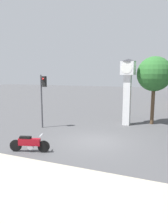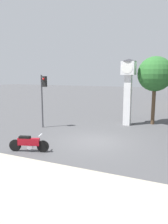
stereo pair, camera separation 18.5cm
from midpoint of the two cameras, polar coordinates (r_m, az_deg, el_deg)
The scene contains 6 objects.
ground_plane at distance 13.81m, azimuth 3.39°, elevation -7.71°, with size 120.00×120.00×0.00m, color #4C4C4F.
sidewalk_strip at distance 8.06m, azimuth -16.00°, elevation -21.28°, with size 36.00×6.00×0.10m.
motorcycle at distance 12.28m, azimuth -13.81°, elevation -7.95°, with size 2.14×0.82×0.97m.
clock_tower at distance 18.09m, azimuth 11.74°, elevation 7.65°, with size 1.26×1.26×5.36m.
traffic_light at distance 17.11m, azimuth -10.29°, elevation 5.24°, with size 0.50×0.35×4.11m.
street_tree at distance 18.90m, azimuth 18.34°, elevation 9.33°, with size 2.83×2.83×5.59m.
Camera 2 is at (4.64, -12.31, 4.17)m, focal length 35.00 mm.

